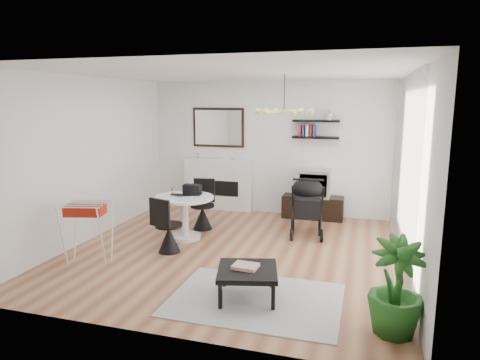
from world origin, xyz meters
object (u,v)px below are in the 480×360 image
(crt_tv, at_px, (314,183))
(coffee_table, at_px, (247,272))
(tv_console, at_px, (313,207))
(potted_plant, at_px, (396,287))
(fireplace, at_px, (218,178))
(dining_table, at_px, (184,211))
(stroller, at_px, (307,208))
(drying_rack, at_px, (88,231))

(crt_tv, distance_m, coffee_table, 3.78)
(tv_console, height_order, potted_plant, potted_plant)
(fireplace, relative_size, potted_plant, 2.18)
(fireplace, height_order, dining_table, fireplace)
(tv_console, xyz_separation_m, crt_tv, (0.02, -0.00, 0.49))
(fireplace, xyz_separation_m, coffee_table, (1.73, -3.89, -0.36))
(fireplace, distance_m, coffee_table, 4.27)
(stroller, bearing_deg, fireplace, 141.24)
(crt_tv, relative_size, drying_rack, 0.69)
(crt_tv, xyz_separation_m, potted_plant, (1.29, -4.08, -0.22))
(tv_console, distance_m, stroller, 1.11)
(fireplace, xyz_separation_m, drying_rack, (-0.76, -3.45, -0.21))
(tv_console, height_order, drying_rack, drying_rack)
(crt_tv, height_order, coffee_table, crt_tv)
(crt_tv, xyz_separation_m, coffee_table, (-0.33, -3.75, -0.39))
(crt_tv, bearing_deg, drying_rack, -130.50)
(dining_table, relative_size, coffee_table, 1.19)
(fireplace, xyz_separation_m, tv_console, (2.04, -0.14, -0.46))
(stroller, bearing_deg, drying_rack, -149.92)
(crt_tv, relative_size, stroller, 0.56)
(dining_table, bearing_deg, drying_rack, -121.64)
(coffee_table, distance_m, potted_plant, 1.66)
(tv_console, height_order, coffee_table, tv_console)
(stroller, bearing_deg, potted_plant, -75.05)
(tv_console, bearing_deg, coffee_table, -94.77)
(coffee_table, bearing_deg, crt_tv, 84.94)
(dining_table, distance_m, potted_plant, 3.91)
(coffee_table, bearing_deg, drying_rack, 169.86)
(fireplace, xyz_separation_m, potted_plant, (3.35, -4.23, -0.19))
(tv_console, relative_size, drying_rack, 1.33)
(tv_console, bearing_deg, dining_table, -135.59)
(fireplace, relative_size, crt_tv, 3.51)
(tv_console, xyz_separation_m, dining_table, (-1.93, -1.89, 0.26))
(fireplace, height_order, potted_plant, fireplace)
(tv_console, xyz_separation_m, stroller, (0.02, -1.08, 0.25))
(crt_tv, relative_size, coffee_table, 0.73)
(fireplace, relative_size, tv_console, 1.82)
(fireplace, relative_size, coffee_table, 2.58)
(drying_rack, bearing_deg, fireplace, 64.11)
(tv_console, bearing_deg, potted_plant, -72.25)
(dining_table, distance_m, coffee_table, 2.47)
(tv_console, height_order, stroller, stroller)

